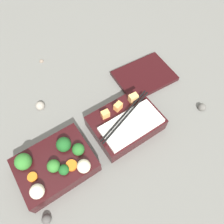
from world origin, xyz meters
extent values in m
plane|color=slate|center=(0.00, 0.00, 0.00)|extent=(3.00, 3.00, 0.00)
cube|color=black|center=(-0.12, 0.00, 0.02)|extent=(0.19, 0.14, 0.05)
sphere|color=#19511E|center=(-0.11, -0.03, 0.05)|extent=(0.03, 0.03, 0.03)
sphere|color=#236023|center=(-0.05, -0.01, 0.06)|extent=(0.03, 0.03, 0.03)
sphere|color=#2D7028|center=(-0.18, 0.04, 0.06)|extent=(0.04, 0.04, 0.04)
sphere|color=#2D7028|center=(-0.12, -0.01, 0.06)|extent=(0.03, 0.03, 0.03)
sphere|color=#19511E|center=(-0.08, 0.02, 0.06)|extent=(0.04, 0.04, 0.04)
cylinder|color=orange|center=(-0.18, -0.01, 0.05)|extent=(0.03, 0.03, 0.01)
cylinder|color=orange|center=(-0.09, -0.03, 0.05)|extent=(0.03, 0.03, 0.01)
cylinder|color=orange|center=(-0.18, 0.04, 0.05)|extent=(0.03, 0.03, 0.01)
sphere|color=beige|center=(-0.18, -0.05, 0.06)|extent=(0.03, 0.03, 0.03)
sphere|color=beige|center=(-0.06, -0.05, 0.06)|extent=(0.03, 0.03, 0.03)
cube|color=black|center=(0.11, 0.00, 0.02)|extent=(0.19, 0.14, 0.05)
cube|color=white|center=(0.11, -0.03, 0.05)|extent=(0.17, 0.08, 0.01)
cube|color=#F4A356|center=(0.06, 0.04, 0.06)|extent=(0.02, 0.02, 0.02)
cube|color=#F4A356|center=(0.11, 0.04, 0.06)|extent=(0.03, 0.02, 0.02)
cube|color=#EAB266|center=(0.16, 0.04, 0.06)|extent=(0.03, 0.02, 0.03)
sphere|color=#4C1E4C|center=(0.16, 0.04, 0.05)|extent=(0.01, 0.01, 0.01)
cylinder|color=black|center=(0.11, 0.00, 0.06)|extent=(0.20, 0.07, 0.01)
cylinder|color=black|center=(0.11, 0.01, 0.06)|extent=(0.20, 0.07, 0.01)
cube|color=black|center=(0.27, 0.12, 0.01)|extent=(0.20, 0.15, 0.01)
sphere|color=gray|center=(-0.08, 0.21, 0.01)|extent=(0.03, 0.03, 0.03)
sphere|color=#474442|center=(-0.20, -0.10, 0.01)|extent=(0.02, 0.02, 0.02)
sphere|color=#7A6B5B|center=(0.01, 0.39, 0.00)|extent=(0.02, 0.02, 0.02)
sphere|color=#595651|center=(0.35, -0.08, 0.01)|extent=(0.03, 0.03, 0.03)
camera|label=1|loc=(-0.09, -0.23, 0.59)|focal=35.00mm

